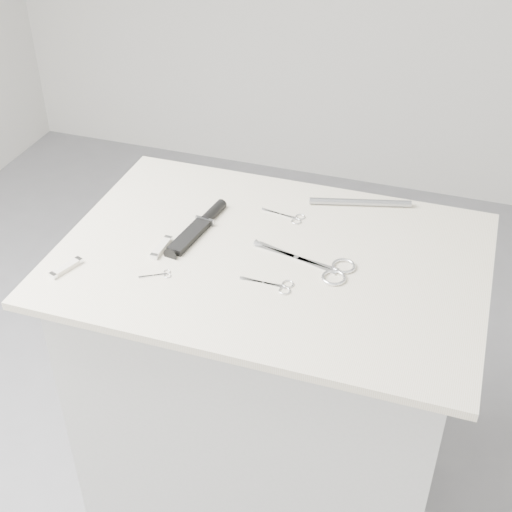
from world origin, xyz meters
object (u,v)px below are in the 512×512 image
(plinth, at_px, (269,393))
(large_shears, at_px, (323,267))
(sheathed_knife, at_px, (201,225))
(embroidery_scissors_a, at_px, (276,285))
(embroidery_scissors_b, at_px, (290,217))
(pocket_knife_a, at_px, (66,268))
(tiny_scissors, at_px, (160,275))
(metal_rail, at_px, (360,202))
(pocket_knife_b, at_px, (161,247))

(plinth, relative_size, large_shears, 3.61)
(plinth, distance_m, sheathed_knife, 0.52)
(embroidery_scissors_a, xyz_separation_m, embroidery_scissors_b, (-0.05, 0.28, -0.00))
(pocket_knife_a, bearing_deg, sheathed_knife, -21.60)
(plinth, height_order, pocket_knife_a, pocket_knife_a)
(plinth, relative_size, tiny_scissors, 12.86)
(large_shears, bearing_deg, pocket_knife_a, -148.03)
(embroidery_scissors_a, height_order, pocket_knife_a, pocket_knife_a)
(plinth, xyz_separation_m, large_shears, (0.13, -0.01, 0.47))
(pocket_knife_a, height_order, metal_rail, metal_rail)
(large_shears, height_order, pocket_knife_b, pocket_knife_b)
(embroidery_scissors_b, distance_m, sheathed_knife, 0.23)
(embroidery_scissors_a, relative_size, tiny_scissors, 1.71)
(tiny_scissors, relative_size, pocket_knife_a, 0.82)
(plinth, relative_size, pocket_knife_a, 10.52)
(embroidery_scissors_b, height_order, pocket_knife_b, pocket_knife_b)
(large_shears, height_order, tiny_scissors, large_shears)
(sheathed_knife, relative_size, pocket_knife_a, 2.84)
(pocket_knife_a, bearing_deg, tiny_scissors, -57.32)
(plinth, xyz_separation_m, pocket_knife_b, (-0.25, -0.06, 0.48))
(tiny_scissors, height_order, pocket_knife_b, pocket_knife_b)
(embroidery_scissors_a, relative_size, embroidery_scissors_b, 1.04)
(large_shears, distance_m, pocket_knife_a, 0.59)
(sheathed_knife, distance_m, metal_rail, 0.42)
(pocket_knife_b, relative_size, metal_rail, 0.33)
(tiny_scissors, relative_size, pocket_knife_b, 0.80)
(sheathed_knife, xyz_separation_m, pocket_knife_b, (-0.05, -0.11, -0.00))
(large_shears, relative_size, sheathed_knife, 1.03)
(embroidery_scissors_a, bearing_deg, tiny_scissors, -169.71)
(embroidery_scissors_b, bearing_deg, pocket_knife_b, -128.00)
(embroidery_scissors_b, relative_size, metal_rail, 0.44)
(embroidery_scissors_b, xyz_separation_m, sheathed_knife, (-0.20, -0.12, 0.01))
(large_shears, distance_m, sheathed_knife, 0.33)
(embroidery_scissors_a, bearing_deg, embroidery_scissors_b, 100.15)
(embroidery_scissors_b, bearing_deg, large_shears, -44.28)
(tiny_scissors, distance_m, pocket_knife_a, 0.22)
(plinth, bearing_deg, embroidery_scissors_a, -67.27)
(large_shears, xyz_separation_m, tiny_scissors, (-0.34, -0.14, -0.00))
(tiny_scissors, relative_size, metal_rail, 0.27)
(metal_rail, bearing_deg, embroidery_scissors_a, -105.47)
(embroidery_scissors_a, bearing_deg, pocket_knife_b, 171.18)
(plinth, xyz_separation_m, embroidery_scissors_a, (0.05, -0.11, 0.47))
(embroidery_scissors_a, xyz_separation_m, pocket_knife_a, (-0.47, -0.09, 0.00))
(embroidery_scissors_a, relative_size, metal_rail, 0.46)
(plinth, height_order, embroidery_scissors_b, embroidery_scissors_b)
(embroidery_scissors_a, distance_m, sheathed_knife, 0.29)
(embroidery_scissors_a, height_order, tiny_scissors, same)
(large_shears, height_order, embroidery_scissors_b, large_shears)
(embroidery_scissors_b, bearing_deg, tiny_scissors, -113.80)
(tiny_scissors, bearing_deg, plinth, 5.25)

